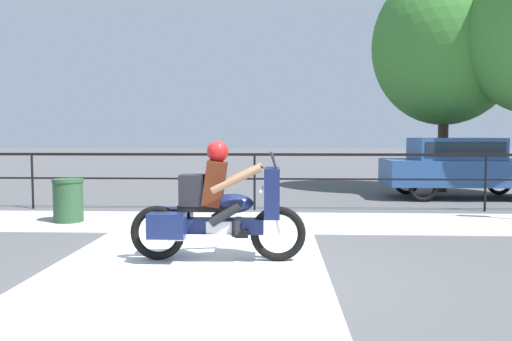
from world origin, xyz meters
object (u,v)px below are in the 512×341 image
(motorcycle, at_px, (217,209))
(trash_bin, at_px, (68,200))
(tree_behind_sign, at_px, (445,46))
(parked_car, at_px, (460,164))

(motorcycle, xyz_separation_m, trash_bin, (-3.25, 2.85, -0.28))
(motorcycle, bearing_deg, trash_bin, 136.15)
(motorcycle, relative_size, tree_behind_sign, 0.35)
(parked_car, bearing_deg, motorcycle, -128.83)
(parked_car, height_order, trash_bin, parked_car)
(parked_car, distance_m, tree_behind_sign, 3.74)
(motorcycle, xyz_separation_m, tree_behind_sign, (5.73, 8.53, 3.61))
(trash_bin, bearing_deg, tree_behind_sign, 32.31)
(tree_behind_sign, bearing_deg, motorcycle, -123.87)
(motorcycle, distance_m, parked_car, 8.98)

